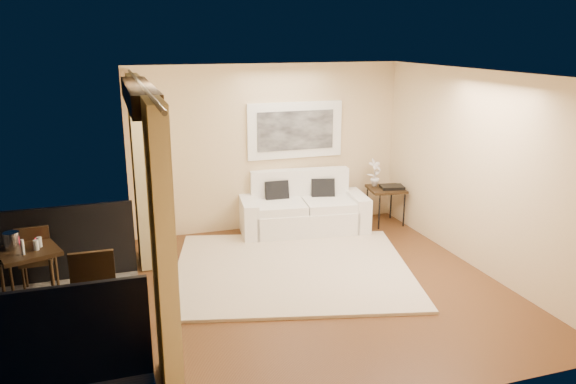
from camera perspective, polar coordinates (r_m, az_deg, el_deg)
floor at (r=7.37m, az=3.52°, el=-9.50°), size 5.00×5.00×0.00m
room_shell at (r=6.23m, az=-14.89°, el=9.53°), size 5.00×6.40×5.00m
balcony at (r=6.91m, az=-23.43°, el=-11.03°), size 1.81×2.60×1.17m
curtains at (r=6.46m, az=-13.99°, el=-0.94°), size 0.16×4.80×2.64m
artwork at (r=9.26m, az=0.75°, el=6.29°), size 1.62×0.07×0.92m
rug at (r=7.80m, az=0.44°, el=-7.84°), size 3.76×3.46×0.04m
sofa at (r=9.22m, az=1.51°, el=-1.89°), size 2.13×1.12×0.98m
side_table at (r=9.65m, az=9.93°, el=0.08°), size 0.66×0.66×0.63m
tray at (r=9.61m, az=10.52°, el=0.50°), size 0.43×0.36×0.05m
orchid at (r=9.65m, az=8.81°, el=1.95°), size 0.29×0.24×0.48m
bistro_table at (r=7.19m, az=-24.88°, el=-5.94°), size 0.80×0.80×0.74m
balcony_chair_far at (r=7.63m, az=-24.31°, el=-5.81°), size 0.40×0.41×0.90m
balcony_chair_near at (r=6.10m, az=-19.09°, el=-9.82°), size 0.45×0.45×1.02m
ice_bucket at (r=7.23m, az=-26.26°, el=-4.45°), size 0.18×0.18×0.20m
candle at (r=7.30m, az=-24.09°, el=-4.56°), size 0.06×0.06×0.07m
vase at (r=7.00m, az=-25.35°, el=-5.08°), size 0.04×0.04×0.18m
glass_a at (r=7.09m, az=-24.21°, el=-4.94°), size 0.06×0.06×0.12m
glass_b at (r=7.17m, az=-23.95°, el=-4.67°), size 0.06×0.06×0.12m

